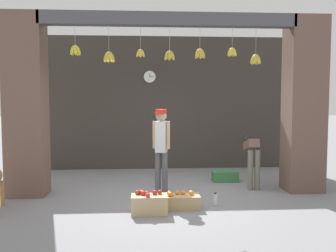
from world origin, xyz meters
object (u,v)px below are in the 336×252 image
shopkeeper (161,144)px  fruit_crate_apples (149,204)px  fruit_crate_oranges (183,201)px  water_bottle (215,199)px  worker_stooping (252,154)px  wall_clock (150,77)px  produce_box_green (225,176)px

shopkeeper → fruit_crate_apples: (-0.25, -1.24, -0.78)m
fruit_crate_oranges → water_bottle: fruit_crate_oranges is taller
worker_stooping → water_bottle: size_ratio=4.64×
shopkeeper → wall_clock: bearing=-66.4°
fruit_crate_apples → water_bottle: fruit_crate_apples is taller
fruit_crate_apples → wall_clock: bearing=88.8°
produce_box_green → shopkeeper: bearing=-147.1°
worker_stooping → water_bottle: worker_stooping is taller
worker_stooping → produce_box_green: worker_stooping is taller
shopkeeper → fruit_crate_oranges: bearing=127.0°
shopkeeper → water_bottle: shopkeeper is taller
produce_box_green → water_bottle: size_ratio=2.48×
fruit_crate_apples → produce_box_green: 2.76m
worker_stooping → fruit_crate_apples: size_ratio=1.82×
shopkeeper → worker_stooping: bearing=-149.4°
fruit_crate_apples → produce_box_green: (1.69, 2.18, -0.05)m
fruit_crate_apples → produce_box_green: bearing=52.1°
water_bottle → wall_clock: (-1.05, 3.35, 2.25)m
water_bottle → wall_clock: size_ratio=0.70×
fruit_crate_oranges → water_bottle: (0.57, 0.11, -0.02)m
worker_stooping → fruit_crate_oranges: 2.13m
fruit_crate_oranges → fruit_crate_apples: bearing=-155.4°
fruit_crate_oranges → produce_box_green: 2.23m
wall_clock → shopkeeper: bearing=-86.0°
shopkeeper → water_bottle: size_ratio=7.21×
fruit_crate_oranges → fruit_crate_apples: fruit_crate_apples is taller
wall_clock → produce_box_green: bearing=-43.5°
shopkeeper → fruit_crate_oranges: size_ratio=2.92×
worker_stooping → produce_box_green: (-0.42, 0.57, -0.57)m
water_bottle → produce_box_green: bearing=72.7°
fruit_crate_oranges → produce_box_green: (1.13, 1.92, -0.01)m
fruit_crate_oranges → shopkeeper: bearing=107.5°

